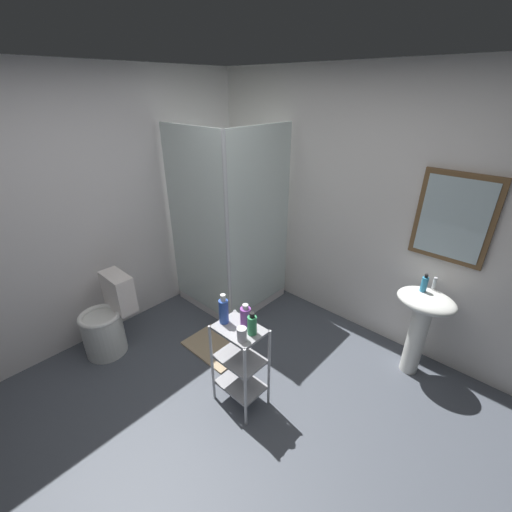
# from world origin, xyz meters

# --- Properties ---
(ground_plane) EXTENTS (4.20, 4.20, 0.02)m
(ground_plane) POSITION_xyz_m (0.00, 0.00, -0.01)
(ground_plane) COLOR #494F59
(wall_back) EXTENTS (4.20, 0.14, 2.50)m
(wall_back) POSITION_xyz_m (0.01, 1.85, 1.25)
(wall_back) COLOR silver
(wall_back) RESTS_ON ground_plane
(wall_left) EXTENTS (0.10, 4.20, 2.50)m
(wall_left) POSITION_xyz_m (-1.85, 0.00, 1.25)
(wall_left) COLOR silver
(wall_left) RESTS_ON ground_plane
(shower_stall) EXTENTS (0.92, 0.92, 2.00)m
(shower_stall) POSITION_xyz_m (-1.20, 1.18, 0.46)
(shower_stall) COLOR white
(shower_stall) RESTS_ON ground_plane
(pedestal_sink) EXTENTS (0.46, 0.37, 0.81)m
(pedestal_sink) POSITION_xyz_m (0.76, 1.52, 0.58)
(pedestal_sink) COLOR white
(pedestal_sink) RESTS_ON ground_plane
(sink_faucet) EXTENTS (0.03, 0.03, 0.10)m
(sink_faucet) POSITION_xyz_m (0.76, 1.64, 0.86)
(sink_faucet) COLOR silver
(sink_faucet) RESTS_ON pedestal_sink
(toilet) EXTENTS (0.37, 0.49, 0.76)m
(toilet) POSITION_xyz_m (-1.48, -0.16, 0.31)
(toilet) COLOR white
(toilet) RESTS_ON ground_plane
(storage_cart) EXTENTS (0.38, 0.28, 0.74)m
(storage_cart) POSITION_xyz_m (-0.12, 0.25, 0.44)
(storage_cart) COLOR silver
(storage_cart) RESTS_ON ground_plane
(hand_soap_bottle) EXTENTS (0.05, 0.05, 0.16)m
(hand_soap_bottle) POSITION_xyz_m (0.71, 1.54, 0.88)
(hand_soap_bottle) COLOR #389ED1
(hand_soap_bottle) RESTS_ON pedestal_sink
(body_wash_bottle_green) EXTENTS (0.07, 0.07, 0.18)m
(body_wash_bottle_green) POSITION_xyz_m (-0.01, 0.27, 0.82)
(body_wash_bottle_green) COLOR #37995D
(body_wash_bottle_green) RESTS_ON storage_cart
(conditioner_bottle_purple) EXTENTS (0.08, 0.08, 0.18)m
(conditioner_bottle_purple) POSITION_xyz_m (-0.11, 0.31, 0.82)
(conditioner_bottle_purple) COLOR purple
(conditioner_bottle_purple) RESTS_ON storage_cart
(shampoo_bottle_blue) EXTENTS (0.07, 0.07, 0.24)m
(shampoo_bottle_blue) POSITION_xyz_m (-0.25, 0.23, 0.84)
(shampoo_bottle_blue) COLOR #2D51AF
(shampoo_bottle_blue) RESTS_ON storage_cart
(rinse_cup) EXTENTS (0.07, 0.07, 0.10)m
(rinse_cup) POSITION_xyz_m (-0.02, 0.17, 0.79)
(rinse_cup) COLOR silver
(rinse_cup) RESTS_ON storage_cart
(bath_mat) EXTENTS (0.60, 0.40, 0.02)m
(bath_mat) POSITION_xyz_m (-0.74, 0.52, 0.01)
(bath_mat) COLOR tan
(bath_mat) RESTS_ON ground_plane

